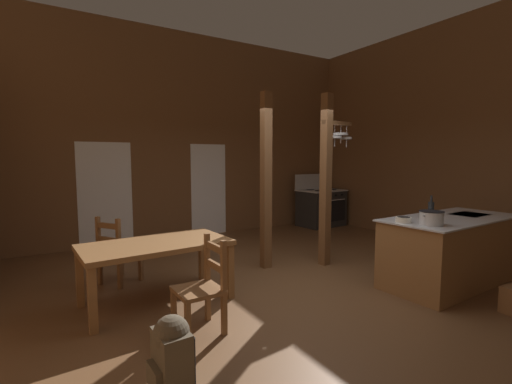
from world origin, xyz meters
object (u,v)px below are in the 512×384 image
(ladderback_chair_by_post, at_px, (203,287))
(backpack, at_px, (171,353))
(kitchen_island, at_px, (450,250))
(stove_range, at_px, (321,207))
(dining_table, at_px, (156,250))
(stockpot_on_counter, at_px, (431,218))
(mixing_bowl_on_counter, at_px, (403,220))
(ladderback_chair_near_window, at_px, (117,252))
(bottle_tall_on_counter, at_px, (431,210))

(ladderback_chair_by_post, relative_size, backpack, 1.59)
(kitchen_island, relative_size, stove_range, 1.66)
(dining_table, distance_m, backpack, 1.79)
(backpack, relative_size, stockpot_on_counter, 1.67)
(backpack, distance_m, mixing_bowl_on_counter, 3.24)
(stove_range, distance_m, ladderback_chair_near_window, 5.56)
(kitchen_island, distance_m, ladderback_chair_near_window, 4.64)
(dining_table, relative_size, ladderback_chair_near_window, 1.84)
(kitchen_island, height_order, backpack, kitchen_island)
(stove_range, bearing_deg, kitchen_island, -107.47)
(stove_range, bearing_deg, dining_table, -151.80)
(mixing_bowl_on_counter, xyz_separation_m, bottle_tall_on_counter, (0.43, -0.10, 0.10))
(stove_range, distance_m, backpack, 6.94)
(stockpot_on_counter, distance_m, bottle_tall_on_counter, 0.35)
(ladderback_chair_near_window, relative_size, ladderback_chair_by_post, 1.00)
(kitchen_island, xyz_separation_m, stove_range, (1.30, 4.13, 0.02))
(mixing_bowl_on_counter, bearing_deg, kitchen_island, -6.51)
(backpack, distance_m, stockpot_on_counter, 3.36)
(backpack, relative_size, bottle_tall_on_counter, 1.81)
(kitchen_island, distance_m, bottle_tall_on_counter, 0.77)
(ladderback_chair_by_post, height_order, mixing_bowl_on_counter, mixing_bowl_on_counter)
(dining_table, relative_size, stockpot_on_counter, 4.89)
(backpack, xyz_separation_m, mixing_bowl_on_counter, (3.16, 0.37, 0.65))
(mixing_bowl_on_counter, bearing_deg, dining_table, 154.11)
(ladderback_chair_by_post, distance_m, stockpot_on_counter, 2.85)
(dining_table, bearing_deg, ladderback_chair_near_window, 107.52)
(ladderback_chair_near_window, height_order, mixing_bowl_on_counter, mixing_bowl_on_counter)
(ladderback_chair_by_post, height_order, backpack, ladderback_chair_by_post)
(ladderback_chair_near_window, distance_m, mixing_bowl_on_counter, 3.85)
(mixing_bowl_on_counter, height_order, bottle_tall_on_counter, bottle_tall_on_counter)
(bottle_tall_on_counter, bearing_deg, mixing_bowl_on_counter, 167.29)
(dining_table, height_order, stockpot_on_counter, stockpot_on_counter)
(ladderback_chair_near_window, bearing_deg, ladderback_chair_by_post, -75.33)
(kitchen_island, xyz_separation_m, ladderback_chair_by_post, (-3.49, 0.51, -0.01))
(ladderback_chair_by_post, height_order, bottle_tall_on_counter, bottle_tall_on_counter)
(kitchen_island, bearing_deg, dining_table, 158.51)
(ladderback_chair_by_post, distance_m, backpack, 0.97)
(backpack, relative_size, mixing_bowl_on_counter, 3.08)
(ladderback_chair_by_post, bearing_deg, stove_range, 37.09)
(ladderback_chair_near_window, distance_m, ladderback_chair_by_post, 1.94)
(stockpot_on_counter, xyz_separation_m, mixing_bowl_on_counter, (-0.13, 0.29, -0.05))
(stove_range, bearing_deg, stockpot_on_counter, -115.72)
(ladderback_chair_by_post, xyz_separation_m, backpack, (-0.58, -0.77, -0.14))
(mixing_bowl_on_counter, bearing_deg, stockpot_on_counter, -65.52)
(kitchen_island, distance_m, stockpot_on_counter, 0.97)
(kitchen_island, xyz_separation_m, stockpot_on_counter, (-0.78, -0.19, 0.55))
(stove_range, distance_m, ladderback_chair_by_post, 6.00)
(kitchen_island, distance_m, stove_range, 4.32)
(ladderback_chair_near_window, xyz_separation_m, ladderback_chair_by_post, (0.49, -1.87, 0.00))
(stove_range, bearing_deg, ladderback_chair_by_post, -142.91)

